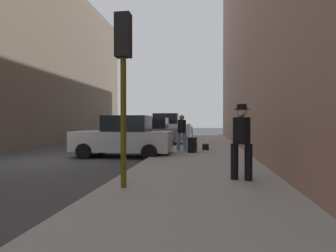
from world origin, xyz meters
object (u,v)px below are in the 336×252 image
(parked_silver_sedan, at_px, (124,137))
(pedestrian_with_fedora, at_px, (242,138))
(parked_white_van, at_px, (164,128))
(parked_gray_coupe, at_px, (150,133))
(rolling_suitcase, at_px, (192,145))
(parked_blue_sedan, at_px, (172,128))
(fire_hydrant, at_px, (179,138))
(duffel_bag, at_px, (206,147))
(pedestrian_in_jeans, at_px, (182,131))
(traffic_light, at_px, (123,62))

(parked_silver_sedan, relative_size, pedestrian_with_fedora, 2.37)
(parked_white_van, xyz_separation_m, pedestrian_with_fedora, (4.38, -15.77, 0.10))
(parked_gray_coupe, xyz_separation_m, rolling_suitcase, (2.94, -4.47, -0.36))
(parked_gray_coupe, distance_m, pedestrian_with_fedora, 10.91)
(parked_silver_sedan, xyz_separation_m, parked_blue_sedan, (-0.00, 16.53, 0.00))
(parked_silver_sedan, distance_m, parked_white_van, 11.09)
(parked_blue_sedan, bearing_deg, parked_silver_sedan, -90.00)
(fire_hydrant, bearing_deg, parked_gray_coupe, -168.51)
(parked_blue_sedan, relative_size, pedestrian_with_fedora, 2.39)
(parked_gray_coupe, xyz_separation_m, duffel_bag, (3.52, -3.21, -0.56))
(pedestrian_in_jeans, height_order, pedestrian_with_fedora, pedestrian_with_fedora)
(parked_silver_sedan, xyz_separation_m, parked_white_van, (-0.00, 11.09, 0.18))
(fire_hydrant, height_order, traffic_light, traffic_light)
(parked_gray_coupe, height_order, pedestrian_in_jeans, pedestrian_in_jeans)
(fire_hydrant, distance_m, traffic_light, 11.65)
(parked_silver_sedan, height_order, parked_white_van, parked_white_van)
(parked_gray_coupe, relative_size, rolling_suitcase, 4.07)
(fire_hydrant, xyz_separation_m, pedestrian_in_jeans, (0.59, -4.22, 0.61))
(fire_hydrant, bearing_deg, parked_blue_sedan, 99.43)
(parked_blue_sedan, bearing_deg, parked_gray_coupe, -90.00)
(parked_silver_sedan, distance_m, fire_hydrant, 5.96)
(parked_gray_coupe, xyz_separation_m, parked_blue_sedan, (-0.00, 11.22, 0.00))
(pedestrian_with_fedora, bearing_deg, parked_silver_sedan, 133.05)
(pedestrian_in_jeans, distance_m, rolling_suitcase, 1.03)
(parked_white_van, bearing_deg, parked_blue_sedan, 90.00)
(traffic_light, bearing_deg, fire_hydrant, 90.25)
(parked_silver_sedan, distance_m, traffic_light, 6.34)
(parked_blue_sedan, height_order, rolling_suitcase, parked_blue_sedan)
(parked_gray_coupe, relative_size, traffic_light, 1.18)
(pedestrian_in_jeans, distance_m, pedestrian_with_fedora, 6.45)
(pedestrian_with_fedora, height_order, rolling_suitcase, pedestrian_with_fedora)
(parked_silver_sedan, xyz_separation_m, parked_gray_coupe, (-0.00, 5.31, 0.00))
(parked_white_van, bearing_deg, pedestrian_with_fedora, -74.49)
(parked_gray_coupe, relative_size, fire_hydrant, 6.02)
(traffic_light, distance_m, pedestrian_with_fedora, 3.18)
(parked_gray_coupe, height_order, parked_white_van, parked_white_van)
(parked_white_van, xyz_separation_m, fire_hydrant, (1.80, -5.42, -0.54))
(parked_gray_coupe, relative_size, parked_blue_sedan, 1.00)
(rolling_suitcase, height_order, duffel_bag, rolling_suitcase)
(pedestrian_with_fedora, distance_m, rolling_suitcase, 5.74)
(parked_silver_sedan, relative_size, parked_blue_sedan, 0.99)
(parked_blue_sedan, distance_m, rolling_suitcase, 15.97)
(fire_hydrant, xyz_separation_m, duffel_bag, (1.72, -3.57, -0.21))
(parked_gray_coupe, xyz_separation_m, parked_white_van, (-0.00, 5.78, 0.18))
(parked_blue_sedan, height_order, pedestrian_with_fedora, pedestrian_with_fedora)
(parked_blue_sedan, distance_m, pedestrian_with_fedora, 21.66)
(parked_white_van, distance_m, rolling_suitcase, 10.68)
(parked_blue_sedan, xyz_separation_m, rolling_suitcase, (2.94, -15.69, -0.36))
(pedestrian_in_jeans, bearing_deg, fire_hydrant, 98.00)
(parked_silver_sedan, height_order, parked_gray_coupe, same)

